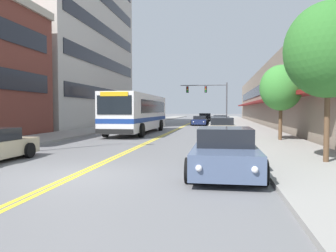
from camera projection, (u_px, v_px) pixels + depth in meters
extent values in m
plane|color=slate|center=(189.00, 124.00, 46.04)|extent=(240.00, 240.00, 0.00)
cube|color=gray|center=(138.00, 123.00, 47.18)|extent=(3.77, 106.00, 0.13)
cube|color=gray|center=(243.00, 123.00, 44.90)|extent=(3.77, 106.00, 0.13)
cube|color=yellow|center=(189.00, 124.00, 46.06)|extent=(0.14, 106.00, 0.01)
cube|color=yellow|center=(190.00, 124.00, 46.03)|extent=(0.14, 106.00, 0.01)
cube|color=#BCB7AD|center=(59.00, 18.00, 40.45)|extent=(12.00, 24.16, 26.66)
cube|color=black|center=(107.00, 94.00, 39.98)|extent=(0.08, 22.22, 1.40)
cube|color=black|center=(106.00, 63.00, 39.79)|extent=(0.08, 22.22, 1.40)
cube|color=black|center=(106.00, 31.00, 39.61)|extent=(0.08, 22.22, 1.40)
cube|color=gray|center=(290.00, 97.00, 43.77)|extent=(8.00, 68.00, 7.41)
cube|color=maroon|center=(255.00, 103.00, 44.51)|extent=(1.10, 61.20, 0.24)
cube|color=black|center=(259.00, 90.00, 44.35)|extent=(0.08, 61.20, 1.40)
cube|color=silver|center=(138.00, 112.00, 27.04)|extent=(2.56, 12.31, 2.78)
cube|color=navy|center=(138.00, 119.00, 27.07)|extent=(2.58, 12.33, 0.32)
cube|color=black|center=(140.00, 107.00, 27.63)|extent=(2.59, 9.60, 1.00)
cube|color=black|center=(114.00, 105.00, 20.92)|extent=(2.30, 0.04, 1.23)
cube|color=yellow|center=(114.00, 94.00, 20.88)|extent=(1.84, 0.06, 0.28)
cube|color=black|center=(114.00, 132.00, 20.99)|extent=(2.51, 0.08, 0.32)
cylinder|color=black|center=(105.00, 130.00, 23.18)|extent=(0.30, 1.00, 1.00)
cylinder|color=black|center=(141.00, 130.00, 22.77)|extent=(0.30, 1.00, 1.00)
cylinder|color=black|center=(133.00, 125.00, 30.64)|extent=(0.30, 1.00, 1.00)
cylinder|color=black|center=(161.00, 125.00, 30.24)|extent=(0.30, 1.00, 1.00)
cylinder|color=black|center=(29.00, 150.00, 13.08)|extent=(0.22, 0.61, 0.61)
cube|color=red|center=(7.00, 143.00, 14.13)|extent=(0.18, 0.04, 0.10)
cube|color=red|center=(34.00, 143.00, 13.93)|extent=(0.18, 0.04, 0.10)
cube|color=maroon|center=(153.00, 121.00, 42.15)|extent=(1.94, 4.17, 0.67)
cube|color=black|center=(153.00, 116.00, 42.29)|extent=(1.67, 1.84, 0.55)
cylinder|color=black|center=(143.00, 122.00, 41.04)|extent=(0.22, 0.69, 0.69)
cylinder|color=black|center=(159.00, 123.00, 40.73)|extent=(0.22, 0.69, 0.69)
cylinder|color=black|center=(148.00, 122.00, 43.59)|extent=(0.22, 0.69, 0.69)
cylinder|color=black|center=(162.00, 122.00, 43.29)|extent=(0.22, 0.69, 0.69)
sphere|color=silver|center=(144.00, 121.00, 40.18)|extent=(0.16, 0.16, 0.16)
sphere|color=silver|center=(155.00, 121.00, 39.97)|extent=(0.16, 0.16, 0.16)
cube|color=red|center=(151.00, 120.00, 44.33)|extent=(0.18, 0.04, 0.10)
cube|color=red|center=(161.00, 120.00, 44.11)|extent=(0.18, 0.04, 0.10)
cube|color=#475675|center=(225.00, 157.00, 9.72)|extent=(1.83, 4.32, 0.67)
cube|color=black|center=(225.00, 137.00, 9.86)|extent=(1.57, 1.90, 0.53)
cylinder|color=black|center=(189.00, 170.00, 8.56)|extent=(0.22, 0.67, 0.67)
cylinder|color=black|center=(263.00, 172.00, 8.27)|extent=(0.22, 0.67, 0.67)
cylinder|color=black|center=(196.00, 156.00, 11.20)|extent=(0.22, 0.67, 0.67)
cylinder|color=black|center=(253.00, 157.00, 10.91)|extent=(0.22, 0.67, 0.67)
sphere|color=silver|center=(199.00, 168.00, 7.67)|extent=(0.16, 0.16, 0.16)
sphere|color=silver|center=(255.00, 170.00, 7.47)|extent=(0.16, 0.16, 0.16)
cube|color=red|center=(206.00, 147.00, 11.97)|extent=(0.18, 0.04, 0.10)
cube|color=red|center=(242.00, 148.00, 11.76)|extent=(0.18, 0.04, 0.10)
cube|color=#38383D|center=(220.00, 122.00, 39.82)|extent=(1.80, 4.49, 0.56)
cube|color=black|center=(220.00, 117.00, 39.97)|extent=(1.55, 1.98, 0.52)
cylinder|color=black|center=(212.00, 123.00, 38.60)|extent=(0.22, 0.67, 0.67)
cylinder|color=black|center=(228.00, 123.00, 38.31)|extent=(0.22, 0.67, 0.67)
cylinder|color=black|center=(213.00, 122.00, 41.34)|extent=(0.22, 0.67, 0.67)
cylinder|color=black|center=(228.00, 123.00, 41.06)|extent=(0.22, 0.67, 0.67)
sphere|color=silver|center=(215.00, 122.00, 37.68)|extent=(0.16, 0.16, 0.16)
sphere|color=silver|center=(226.00, 122.00, 37.49)|extent=(0.16, 0.16, 0.16)
cube|color=red|center=(215.00, 121.00, 42.14)|extent=(0.18, 0.04, 0.10)
cube|color=red|center=(225.00, 121.00, 41.94)|extent=(0.18, 0.04, 0.10)
cube|color=white|center=(220.00, 125.00, 31.37)|extent=(1.92, 4.28, 0.64)
cube|color=black|center=(220.00, 119.00, 31.51)|extent=(1.65, 1.88, 0.49)
cylinder|color=black|center=(210.00, 127.00, 30.23)|extent=(0.22, 0.63, 0.63)
cylinder|color=black|center=(231.00, 128.00, 29.92)|extent=(0.22, 0.63, 0.63)
cylinder|color=black|center=(210.00, 126.00, 32.84)|extent=(0.22, 0.63, 0.63)
cylinder|color=black|center=(230.00, 126.00, 32.54)|extent=(0.22, 0.63, 0.63)
sphere|color=silver|center=(213.00, 126.00, 29.35)|extent=(0.16, 0.16, 0.16)
sphere|color=silver|center=(228.00, 126.00, 29.14)|extent=(0.16, 0.16, 0.16)
cube|color=red|center=(213.00, 124.00, 33.60)|extent=(0.18, 0.04, 0.10)
cube|color=red|center=(227.00, 124.00, 33.38)|extent=(0.18, 0.04, 0.10)
cube|color=beige|center=(222.00, 129.00, 24.50)|extent=(1.94, 4.77, 0.62)
cube|color=black|center=(222.00, 121.00, 24.66)|extent=(1.67, 2.10, 0.53)
cylinder|color=black|center=(208.00, 132.00, 23.20)|extent=(0.22, 0.69, 0.69)
cylinder|color=black|center=(236.00, 132.00, 22.89)|extent=(0.22, 0.69, 0.69)
cylinder|color=black|center=(209.00, 130.00, 26.12)|extent=(0.22, 0.69, 0.69)
cylinder|color=black|center=(234.00, 130.00, 25.81)|extent=(0.22, 0.69, 0.69)
sphere|color=silver|center=(212.00, 130.00, 22.22)|extent=(0.16, 0.16, 0.16)
sphere|color=silver|center=(232.00, 131.00, 22.01)|extent=(0.16, 0.16, 0.16)
cube|color=red|center=(213.00, 127.00, 26.97)|extent=(0.18, 0.04, 0.10)
cube|color=red|center=(230.00, 127.00, 26.75)|extent=(0.18, 0.04, 0.10)
cube|color=black|center=(205.00, 119.00, 49.53)|extent=(1.94, 4.27, 0.73)
cube|color=black|center=(205.00, 115.00, 49.67)|extent=(1.67, 1.88, 0.51)
cylinder|color=black|center=(198.00, 121.00, 48.39)|extent=(0.22, 0.69, 0.69)
cylinder|color=black|center=(211.00, 121.00, 48.08)|extent=(0.22, 0.69, 0.69)
cylinder|color=black|center=(199.00, 120.00, 51.00)|extent=(0.22, 0.69, 0.69)
cylinder|color=black|center=(212.00, 120.00, 50.69)|extent=(0.22, 0.69, 0.69)
sphere|color=silver|center=(200.00, 119.00, 47.51)|extent=(0.16, 0.16, 0.16)
sphere|color=silver|center=(209.00, 119.00, 47.30)|extent=(0.16, 0.16, 0.16)
cube|color=red|center=(201.00, 118.00, 51.75)|extent=(0.18, 0.04, 0.10)
cube|color=red|center=(210.00, 118.00, 51.54)|extent=(0.18, 0.04, 0.10)
cube|color=#19234C|center=(200.00, 122.00, 41.02)|extent=(1.75, 4.00, 0.57)
cube|color=black|center=(200.00, 118.00, 41.15)|extent=(1.51, 1.76, 0.42)
cylinder|color=black|center=(192.00, 123.00, 39.94)|extent=(0.22, 0.67, 0.67)
cylinder|color=black|center=(206.00, 123.00, 39.66)|extent=(0.22, 0.67, 0.67)
cylinder|color=black|center=(193.00, 122.00, 42.39)|extent=(0.22, 0.67, 0.67)
cylinder|color=black|center=(207.00, 122.00, 42.11)|extent=(0.22, 0.67, 0.67)
sphere|color=silver|center=(193.00, 122.00, 39.12)|extent=(0.16, 0.16, 0.16)
sphere|color=silver|center=(204.00, 122.00, 38.93)|extent=(0.16, 0.16, 0.16)
cube|color=red|center=(196.00, 121.00, 43.10)|extent=(0.18, 0.04, 0.10)
cube|color=red|center=(205.00, 121.00, 42.90)|extent=(0.18, 0.04, 0.10)
cylinder|color=#47474C|center=(227.00, 103.00, 46.82)|extent=(0.18, 0.18, 5.84)
cylinder|color=#47474C|center=(203.00, 85.00, 47.21)|extent=(6.64, 0.11, 0.11)
cube|color=black|center=(206.00, 89.00, 47.18)|extent=(0.34, 0.26, 0.92)
sphere|color=red|center=(206.00, 87.00, 47.01)|extent=(0.18, 0.18, 0.18)
sphere|color=yellow|center=(206.00, 89.00, 47.03)|extent=(0.18, 0.18, 0.18)
sphere|color=green|center=(206.00, 91.00, 47.04)|extent=(0.18, 0.18, 0.18)
cylinder|color=black|center=(206.00, 86.00, 47.16)|extent=(0.02, 0.02, 0.14)
cube|color=black|center=(187.00, 90.00, 47.59)|extent=(0.34, 0.26, 0.92)
sphere|color=red|center=(187.00, 88.00, 47.42)|extent=(0.18, 0.18, 0.18)
sphere|color=yellow|center=(187.00, 89.00, 47.44)|extent=(0.18, 0.18, 0.18)
sphere|color=green|center=(187.00, 91.00, 47.45)|extent=(0.18, 0.18, 0.18)
cylinder|color=black|center=(187.00, 86.00, 47.57)|extent=(0.02, 0.02, 0.14)
cylinder|color=brown|center=(327.00, 125.00, 11.22)|extent=(0.19, 0.19, 2.57)
ellipsoid|color=#2D6B28|center=(329.00, 50.00, 11.10)|extent=(2.96, 2.96, 3.26)
cylinder|color=brown|center=(280.00, 123.00, 19.58)|extent=(0.21, 0.21, 2.06)
ellipsoid|color=#387F33|center=(281.00, 88.00, 19.48)|extent=(2.48, 2.48, 2.73)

